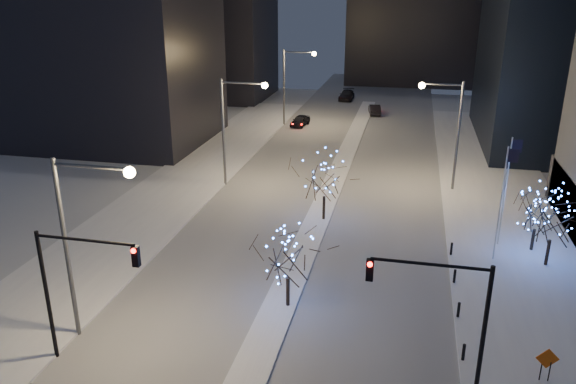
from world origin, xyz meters
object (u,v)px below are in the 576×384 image
(car_far, at_px, (347,95))
(holiday_tree_plaza_far, at_px, (537,213))
(street_lamp_east, at_px, (449,121))
(holiday_tree_plaza_near, at_px, (554,217))
(street_lamp_w_far, at_px, (292,77))
(traffic_signal_west, at_px, (72,277))
(holiday_tree_median_near, at_px, (288,255))
(construction_sign, at_px, (547,362))
(street_lamp_w_mid, at_px, (234,118))
(car_mid, at_px, (374,109))
(car_near, at_px, (300,121))
(street_lamp_w_near, at_px, (82,226))
(traffic_signal_east, at_px, (449,309))
(holiday_tree_median_far, at_px, (325,177))

(car_far, distance_m, holiday_tree_plaza_far, 56.87)
(street_lamp_east, xyz_separation_m, holiday_tree_plaza_near, (6.28, -14.14, -2.82))
(street_lamp_w_far, relative_size, street_lamp_east, 1.00)
(traffic_signal_west, height_order, holiday_tree_median_near, traffic_signal_west)
(street_lamp_east, xyz_separation_m, construction_sign, (3.76, -26.80, -5.22))
(street_lamp_w_mid, relative_size, car_mid, 2.27)
(car_mid, relative_size, holiday_tree_plaza_far, 1.01)
(car_near, relative_size, holiday_tree_plaza_far, 0.97)
(traffic_signal_west, bearing_deg, holiday_tree_plaza_near, 32.61)
(street_lamp_w_near, distance_m, holiday_tree_plaza_near, 28.99)
(street_lamp_w_mid, relative_size, street_lamp_east, 1.00)
(street_lamp_w_far, distance_m, traffic_signal_west, 52.04)
(holiday_tree_plaza_near, bearing_deg, street_lamp_w_far, 125.00)
(car_near, bearing_deg, traffic_signal_east, -62.16)
(car_far, relative_size, holiday_tree_median_far, 0.97)
(traffic_signal_west, relative_size, holiday_tree_plaza_near, 1.27)
(car_near, height_order, holiday_tree_median_near, holiday_tree_median_near)
(street_lamp_w_near, relative_size, holiday_tree_plaza_near, 1.82)
(street_lamp_w_near, distance_m, car_far, 69.82)
(street_lamp_east, bearing_deg, street_lamp_w_far, 130.85)
(street_lamp_w_far, height_order, car_far, street_lamp_w_far)
(street_lamp_w_near, relative_size, street_lamp_w_far, 1.00)
(street_lamp_east, xyz_separation_m, holiday_tree_median_near, (-9.58, -22.88, -3.01))
(car_near, relative_size, holiday_tree_median_near, 0.82)
(holiday_tree_plaza_far, bearing_deg, car_mid, 108.34)
(street_lamp_east, xyz_separation_m, traffic_signal_east, (-1.14, -29.00, -1.69))
(holiday_tree_median_near, bearing_deg, holiday_tree_plaza_near, 28.85)
(holiday_tree_median_far, height_order, construction_sign, holiday_tree_median_far)
(holiday_tree_median_far, height_order, holiday_tree_plaza_near, holiday_tree_median_far)
(holiday_tree_median_near, distance_m, holiday_tree_median_far, 13.31)
(car_mid, distance_m, holiday_tree_median_far, 40.99)
(holiday_tree_plaza_far, bearing_deg, street_lamp_east, 115.72)
(street_lamp_w_mid, distance_m, holiday_tree_plaza_far, 26.56)
(traffic_signal_west, distance_m, car_far, 71.66)
(street_lamp_east, bearing_deg, holiday_tree_median_far, -135.03)
(traffic_signal_east, height_order, car_mid, traffic_signal_east)
(holiday_tree_median_far, distance_m, holiday_tree_plaza_far, 15.52)
(car_near, xyz_separation_m, holiday_tree_plaza_far, (23.56, -33.73, 2.27))
(traffic_signal_east, bearing_deg, car_mid, 97.03)
(holiday_tree_plaza_near, height_order, holiday_tree_plaza_far, holiday_tree_plaza_near)
(traffic_signal_west, bearing_deg, street_lamp_east, 58.31)
(street_lamp_w_far, xyz_separation_m, traffic_signal_east, (17.88, -51.00, -1.74))
(street_lamp_w_far, xyz_separation_m, traffic_signal_west, (0.50, -52.00, -1.74))
(car_near, xyz_separation_m, construction_sign, (21.58, -48.61, 0.51))
(street_lamp_w_near, relative_size, construction_sign, 5.59)
(car_near, bearing_deg, holiday_tree_plaza_near, -46.49)
(street_lamp_w_far, xyz_separation_m, holiday_tree_median_far, (9.44, -31.57, -2.78))
(street_lamp_w_mid, bearing_deg, holiday_tree_plaza_near, -23.76)
(traffic_signal_west, bearing_deg, holiday_tree_median_near, 38.56)
(street_lamp_w_far, bearing_deg, car_mid, 41.68)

